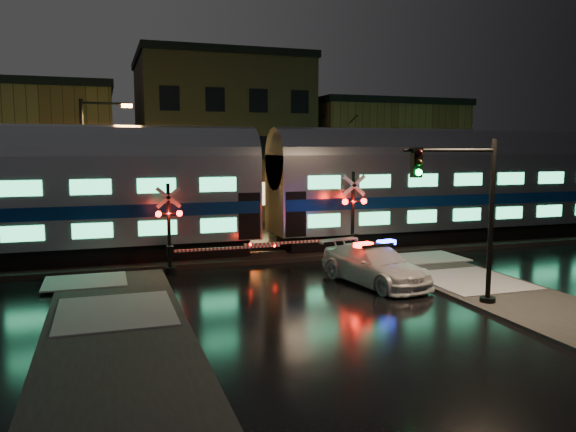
# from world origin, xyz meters

# --- Properties ---
(ground) EXTENTS (120.00, 120.00, 0.00)m
(ground) POSITION_xyz_m (0.00, 0.00, 0.00)
(ground) COLOR black
(ground) RESTS_ON ground
(ballast) EXTENTS (90.00, 4.20, 0.24)m
(ballast) POSITION_xyz_m (0.00, 5.00, 0.12)
(ballast) COLOR black
(ballast) RESTS_ON ground
(sidewalk_left) EXTENTS (4.00, 20.00, 0.12)m
(sidewalk_left) POSITION_xyz_m (-6.50, -6.00, 0.06)
(sidewalk_left) COLOR #2D2D2D
(sidewalk_left) RESTS_ON ground
(sidewalk_right) EXTENTS (4.00, 20.00, 0.12)m
(sidewalk_right) POSITION_xyz_m (6.50, -6.00, 0.06)
(sidewalk_right) COLOR #2D2D2D
(sidewalk_right) RESTS_ON ground
(building_left) EXTENTS (14.00, 10.00, 9.00)m
(building_left) POSITION_xyz_m (-13.00, 22.00, 4.50)
(building_left) COLOR brown
(building_left) RESTS_ON ground
(building_mid) EXTENTS (12.00, 11.00, 11.50)m
(building_mid) POSITION_xyz_m (2.00, 22.50, 5.75)
(building_mid) COLOR brown
(building_mid) RESTS_ON ground
(building_right) EXTENTS (12.00, 10.00, 8.50)m
(building_right) POSITION_xyz_m (15.00, 22.00, 4.25)
(building_right) COLOR brown
(building_right) RESTS_ON ground
(train) EXTENTS (51.00, 3.12, 5.92)m
(train) POSITION_xyz_m (0.55, 5.00, 3.38)
(train) COLOR black
(train) RESTS_ON ballast
(police_car) EXTENTS (3.08, 5.42, 1.65)m
(police_car) POSITION_xyz_m (3.00, -1.81, 0.75)
(police_car) COLOR silver
(police_car) RESTS_ON ground
(crossing_signal_right) EXTENTS (5.81, 0.66, 4.11)m
(crossing_signal_right) POSITION_xyz_m (3.66, 2.31, 1.70)
(crossing_signal_right) COLOR black
(crossing_signal_right) RESTS_ON ground
(crossing_signal_left) EXTENTS (5.27, 0.63, 3.73)m
(crossing_signal_left) POSITION_xyz_m (-3.86, 2.30, 1.54)
(crossing_signal_left) COLOR black
(crossing_signal_left) RESTS_ON ground
(traffic_light) EXTENTS (3.53, 0.66, 5.45)m
(traffic_light) POSITION_xyz_m (4.33, -5.70, 2.90)
(traffic_light) COLOR black
(traffic_light) RESTS_ON ground
(streetlight) EXTENTS (2.53, 0.26, 7.56)m
(streetlight) POSITION_xyz_m (-7.35, 9.00, 4.36)
(streetlight) COLOR black
(streetlight) RESTS_ON ground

